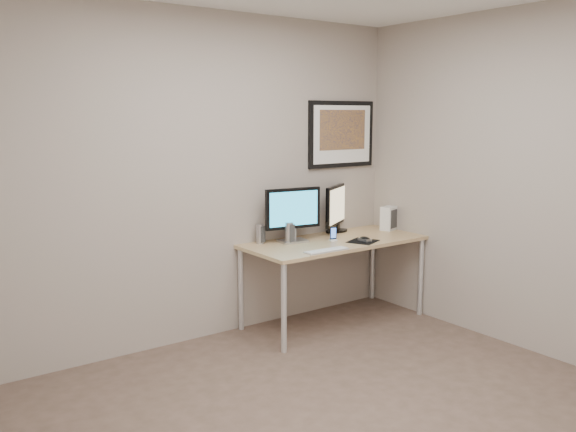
% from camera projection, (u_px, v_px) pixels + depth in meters
% --- Properties ---
extents(floor, '(3.60, 3.60, 0.00)m').
position_uv_depth(floor, '(351.00, 414.00, 3.70)').
color(floor, '#49392D').
rests_on(floor, ground).
extents(room, '(3.60, 3.60, 3.60)m').
position_uv_depth(room, '(308.00, 140.00, 3.79)').
color(room, white).
rests_on(room, ground).
extents(desk, '(1.60, 0.70, 0.73)m').
position_uv_depth(desk, '(334.00, 248.00, 5.25)').
color(desk, '#9C744B').
rests_on(desk, floor).
extents(framed_art, '(0.75, 0.04, 0.60)m').
position_uv_depth(framed_art, '(341.00, 134.00, 5.56)').
color(framed_art, black).
rests_on(framed_art, room).
extents(monitor_large, '(0.51, 0.20, 0.46)m').
position_uv_depth(monitor_large, '(293.00, 212.00, 5.12)').
color(monitor_large, '#AAAAAF').
rests_on(monitor_large, desk).
extents(monitor_tv, '(0.49, 0.32, 0.44)m').
position_uv_depth(monitor_tv, '(337.00, 207.00, 5.57)').
color(monitor_tv, black).
rests_on(monitor_tv, desk).
extents(speaker_left, '(0.08, 0.08, 0.16)m').
position_uv_depth(speaker_left, '(260.00, 234.00, 5.09)').
color(speaker_left, '#AAAAAF').
rests_on(speaker_left, desk).
extents(speaker_right, '(0.08, 0.08, 0.18)m').
position_uv_depth(speaker_right, '(289.00, 233.00, 5.10)').
color(speaker_right, '#AAAAAF').
rests_on(speaker_right, desk).
extents(phone_dock, '(0.07, 0.07, 0.13)m').
position_uv_depth(phone_dock, '(333.00, 234.00, 5.20)').
color(phone_dock, black).
rests_on(phone_dock, desk).
extents(keyboard, '(0.39, 0.11, 0.01)m').
position_uv_depth(keyboard, '(327.00, 250.00, 4.82)').
color(keyboard, silver).
rests_on(keyboard, desk).
extents(mousepad, '(0.31, 0.29, 0.00)m').
position_uv_depth(mousepad, '(363.00, 241.00, 5.19)').
color(mousepad, black).
rests_on(mousepad, desk).
extents(mouse, '(0.06, 0.11, 0.04)m').
position_uv_depth(mouse, '(365.00, 239.00, 5.19)').
color(mouse, black).
rests_on(mouse, mousepad).
extents(fan_unit, '(0.17, 0.14, 0.22)m').
position_uv_depth(fan_unit, '(389.00, 218.00, 5.69)').
color(fan_unit, silver).
rests_on(fan_unit, desk).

